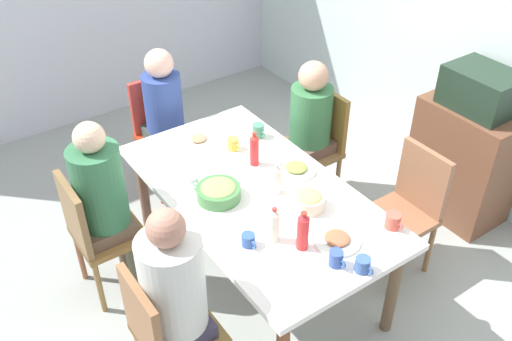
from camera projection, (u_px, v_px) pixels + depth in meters
ground_plane at (256, 274)px, 3.83m from camera, size 6.36×6.36×0.00m
wall_back at (484, 30)px, 3.97m from camera, size 5.54×0.12×2.60m
dining_table at (256, 200)px, 3.45m from camera, size 1.85×1.01×0.73m
chair_0 at (162, 128)px, 4.40m from camera, size 0.40×0.40×0.90m
person_0 at (165, 109)px, 4.22m from camera, size 0.30×0.30×1.20m
chair_1 at (164, 332)px, 2.82m from camera, size 0.40×0.40×0.90m
person_1 at (176, 292)px, 2.72m from camera, size 0.32×0.32×1.27m
chair_2 at (95, 230)px, 3.44m from camera, size 0.40×0.40×0.90m
person_2 at (103, 196)px, 3.34m from camera, size 0.30×0.30×1.25m
chair_3 at (317, 141)px, 4.25m from camera, size 0.40×0.40×0.90m
person_3 at (309, 121)px, 4.08m from camera, size 0.30×0.30×1.18m
chair_4 at (408, 205)px, 3.63m from camera, size 0.40×0.40×0.90m
plate_0 at (337, 240)px, 3.03m from camera, size 0.26×0.26×0.04m
plate_1 at (296, 169)px, 3.56m from camera, size 0.25×0.25×0.04m
plate_2 at (198, 140)px, 3.84m from camera, size 0.21×0.21×0.04m
bowl_0 at (308, 200)px, 3.25m from camera, size 0.19×0.19×0.10m
bowl_1 at (218, 191)px, 3.32m from camera, size 0.27×0.27×0.10m
cup_0 at (233, 144)px, 3.75m from camera, size 0.11×0.08×0.08m
cup_1 at (336, 259)px, 2.87m from camera, size 0.11×0.07×0.09m
cup_2 at (258, 131)px, 3.87m from camera, size 0.12×0.08×0.10m
cup_3 at (248, 240)px, 3.00m from camera, size 0.11×0.07×0.07m
cup_4 at (393, 221)px, 3.11m from camera, size 0.12×0.09×0.09m
cup_5 at (193, 182)px, 3.41m from camera, size 0.11×0.07×0.08m
cup_6 at (363, 265)px, 2.84m from camera, size 0.12×0.08×0.08m
bottle_0 at (254, 150)px, 3.56m from camera, size 0.06×0.06×0.24m
bottle_1 at (277, 179)px, 3.33m from camera, size 0.06×0.06×0.21m
bottle_2 at (303, 231)px, 2.94m from camera, size 0.06×0.06×0.24m
bottle_3 at (274, 225)px, 2.99m from camera, size 0.06×0.06×0.22m
side_cabinet at (463, 161)px, 4.14m from camera, size 0.70×0.44×0.90m
microwave at (482, 90)px, 3.80m from camera, size 0.48×0.36×0.28m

